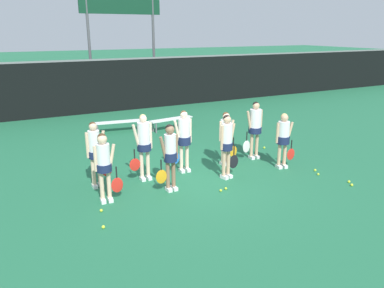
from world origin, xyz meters
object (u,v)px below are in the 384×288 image
player_1 (170,152)px  player_3 (283,136)px  tennis_ball_6 (352,185)px  tennis_ball_10 (221,190)px  tennis_ball_7 (318,174)px  bench_courtside (171,120)px  player_4 (95,150)px  player_0 (104,162)px  bench_far (119,123)px  player_2 (227,142)px  tennis_ball_4 (224,150)px  tennis_ball_1 (101,210)px  scoreboard (121,12)px  player_7 (226,134)px  player_6 (184,136)px  tennis_ball_5 (349,182)px  tennis_ball_3 (103,227)px  tennis_ball_0 (315,170)px  tennis_ball_9 (118,188)px  player_5 (144,142)px  player_8 (255,125)px  tennis_ball_2 (226,188)px  tennis_ball_8 (264,148)px

player_1 → player_3: bearing=-1.7°
tennis_ball_6 → tennis_ball_10: (-3.23, 1.28, -0.00)m
player_1 → player_3: player_1 is taller
tennis_ball_7 → bench_courtside: bearing=103.8°
player_4 → player_0: bearing=-92.7°
bench_far → tennis_ball_6: bench_far is taller
player_2 → tennis_ball_4: player_2 is taller
player_1 → player_3: 3.60m
tennis_ball_1 → tennis_ball_7: 6.01m
scoreboard → player_7: scoreboard is taller
player_0 → player_6: 2.67m
player_4 → tennis_ball_5: bearing=-26.6°
tennis_ball_3 → player_4: bearing=79.1°
player_6 → player_7: player_6 is taller
bench_far → tennis_ball_0: 7.86m
tennis_ball_9 → tennis_ball_10: (2.28, -1.33, -0.00)m
tennis_ball_10 → player_3: bearing=14.9°
player_5 → tennis_ball_4: 3.57m
bench_far → player_7: player_7 is taller
tennis_ball_3 → bench_courtside: bearing=55.8°
player_2 → player_4: bearing=153.1°
tennis_ball_3 → player_5: bearing=51.1°
tennis_ball_1 → tennis_ball_9: size_ratio=1.02×
tennis_ball_10 → player_8: bearing=37.2°
player_5 → tennis_ball_5: (4.76, -2.73, -1.04)m
player_2 → player_8: player_8 is taller
tennis_ball_5 → tennis_ball_6: (-0.12, -0.19, 0.00)m
scoreboard → player_5: (-2.90, -10.84, -3.71)m
tennis_ball_6 → tennis_ball_7: size_ratio=1.11×
player_0 → player_6: player_6 is taller
scoreboard → tennis_ball_6: size_ratio=84.24×
scoreboard → tennis_ball_2: (-1.31, -12.44, -4.76)m
player_0 → tennis_ball_10: player_0 is taller
bench_courtside → player_3: size_ratio=1.18×
scoreboard → tennis_ball_9: scoreboard is taller
player_7 → tennis_ball_0: 2.78m
tennis_ball_3 → tennis_ball_10: tennis_ball_3 is taller
tennis_ball_8 → player_2: bearing=-147.7°
player_3 → player_8: (-0.24, 1.06, 0.12)m
player_7 → tennis_ball_4: size_ratio=22.98×
tennis_ball_7 → player_2: bearing=156.5°
tennis_ball_0 → tennis_ball_5: size_ratio=1.02×
player_5 → scoreboard: bearing=75.5°
tennis_ball_0 → tennis_ball_4: bearing=115.8°
bench_far → player_5: bearing=-91.3°
player_1 → tennis_ball_3: size_ratio=24.26×
player_4 → player_6: 2.49m
player_8 → tennis_ball_3: size_ratio=25.60×
tennis_ball_0 → tennis_ball_1: (-6.13, 0.33, 0.00)m
scoreboard → bench_courtside: size_ratio=3.13×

